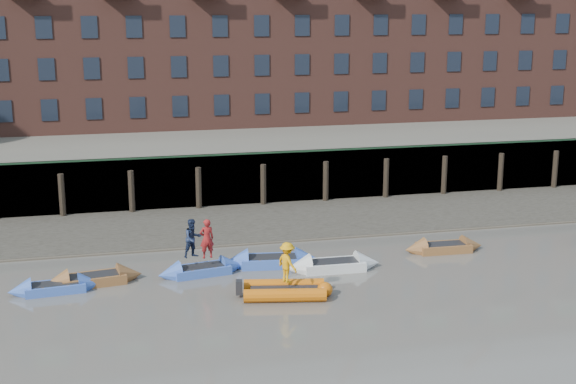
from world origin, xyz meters
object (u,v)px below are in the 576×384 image
object	(u,v)px
person_rower_b	(193,238)
rowboat_6	(444,247)
rowboat_2	(93,279)
rib_tender	(288,290)
rowboat_1	(55,288)
rowboat_3	(201,270)
person_rower_a	(207,239)
rowboat_4	(272,261)
rowboat_5	(333,265)
person_rib_crew	(287,262)

from	to	relation	value
person_rower_b	rowboat_6	bearing A→B (deg)	-20.95
rowboat_2	rib_tender	world-z (taller)	rowboat_2
rowboat_1	rowboat_2	world-z (taller)	rowboat_2
rowboat_1	rowboat_3	size ratio (longest dim) A/B	0.96
rib_tender	person_rower_a	world-z (taller)	person_rower_a
rib_tender	rowboat_1	bearing A→B (deg)	174.38
rowboat_6	rib_tender	world-z (taller)	rowboat_6
rowboat_4	rowboat_5	world-z (taller)	rowboat_4
rowboat_1	person_rib_crew	distance (m)	10.25
rowboat_4	rowboat_6	world-z (taller)	rowboat_4
rowboat_1	rowboat_6	bearing A→B (deg)	-0.99
rib_tender	person_rower_b	distance (m)	5.51
rowboat_1	person_rower_a	world-z (taller)	person_rower_a
rib_tender	person_rower_a	distance (m)	4.95
rowboat_2	rowboat_5	world-z (taller)	rowboat_5
rowboat_5	rowboat_1	bearing A→B (deg)	-178.98
person_rower_a	person_rower_b	distance (m)	0.66
rowboat_4	person_rower_b	world-z (taller)	person_rower_b
rowboat_5	person_rower_a	size ratio (longest dim) A/B	2.44
rowboat_3	person_rib_crew	distance (m)	5.02
rowboat_3	rowboat_4	size ratio (longest dim) A/B	0.89
person_rower_b	person_rib_crew	size ratio (longest dim) A/B	1.03
person_rib_crew	rowboat_4	bearing A→B (deg)	-27.19
rowboat_5	person_rower_b	size ratio (longest dim) A/B	2.48
rowboat_2	rowboat_3	world-z (taller)	rowboat_2
rib_tender	person_rib_crew	size ratio (longest dim) A/B	2.23
rib_tender	person_rower_a	xyz separation A→B (m)	(-3.00, 3.66, 1.44)
rowboat_3	rib_tender	size ratio (longest dim) A/B	1.07
rib_tender	rowboat_4	bearing A→B (deg)	98.21
rowboat_3	rowboat_4	distance (m)	3.50
rowboat_4	person_rower_b	size ratio (longest dim) A/B	2.59
rowboat_1	rowboat_4	bearing A→B (deg)	1.84
rowboat_5	rowboat_6	distance (m)	6.44
rowboat_4	person_rib_crew	xyz separation A→B (m)	(-0.18, -4.02, 1.27)
rowboat_1	rowboat_4	size ratio (longest dim) A/B	0.85
rowboat_6	person_rower_b	size ratio (longest dim) A/B	2.27
rowboat_1	person_rower_a	distance (m)	7.02
rowboat_2	rowboat_4	world-z (taller)	rowboat_4
rowboat_2	rowboat_4	size ratio (longest dim) A/B	0.95
rowboat_4	rowboat_5	bearing A→B (deg)	-18.16
rowboat_1	rowboat_3	world-z (taller)	rowboat_3
rib_tender	person_rib_crew	distance (m)	1.22
rowboat_1	rowboat_6	distance (m)	19.00
rowboat_1	rowboat_6	size ratio (longest dim) A/B	0.97
rowboat_3	person_rower_a	xyz separation A→B (m)	(0.29, -0.03, 1.52)
person_rib_crew	rib_tender	bearing A→B (deg)	159.64
rowboat_5	rib_tender	distance (m)	4.06
rowboat_2	rowboat_6	distance (m)	17.33
rowboat_1	rowboat_5	bearing A→B (deg)	-5.44
rowboat_2	person_rower_a	bearing A→B (deg)	-6.79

